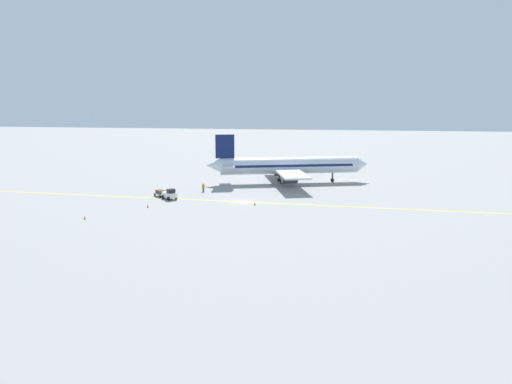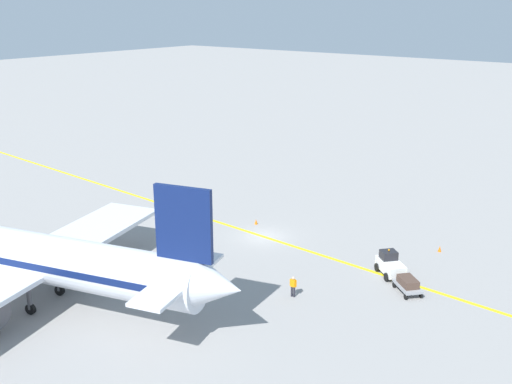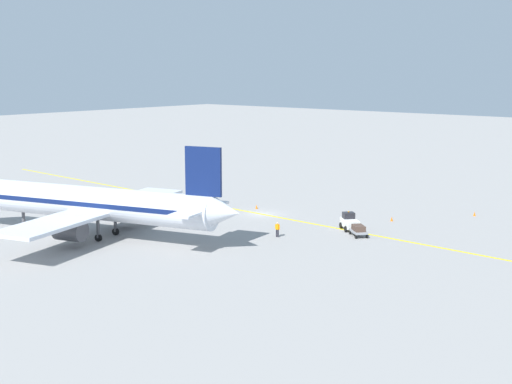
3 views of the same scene
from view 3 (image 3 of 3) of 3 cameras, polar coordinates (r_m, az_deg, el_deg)
name	(u,v)px [view 3 (image 3 of 3)]	position (r m, az deg, el deg)	size (l,w,h in m)	color
ground_plane	(261,214)	(90.95, 0.43, -1.78)	(400.00, 400.00, 0.00)	gray
apron_yellow_centreline	(261,214)	(90.95, 0.43, -1.78)	(0.40, 120.00, 0.01)	yellow
airplane_at_gate	(94,204)	(80.01, -12.82, -0.94)	(28.34, 34.91, 10.60)	silver
baggage_tug_white	(350,222)	(82.78, 7.50, -2.40)	(3.08, 3.26, 2.11)	white
baggage_cart_trailing	(358,230)	(79.74, 8.20, -2.99)	(2.75, 2.89, 1.24)	gray
ground_crew_worker	(277,229)	(78.58, 1.72, -2.97)	(0.27, 0.57, 1.68)	#23232D
traffic_cone_near_nose	(257,207)	(94.30, 0.04, -1.19)	(0.32, 0.32, 0.55)	orange
traffic_cone_mid_apron	(392,219)	(88.33, 10.81, -2.13)	(0.32, 0.32, 0.55)	orange
traffic_cone_by_wingtip	(475,214)	(93.90, 17.08, -1.68)	(0.32, 0.32, 0.55)	orange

